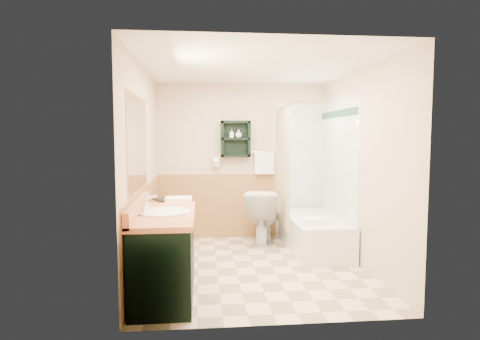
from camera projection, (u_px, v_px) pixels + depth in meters
name	position (u px, v px, depth m)	size (l,w,h in m)	color
floor	(254.00, 267.00, 4.87)	(3.00, 3.00, 0.00)	beige
back_wall	(241.00, 161.00, 6.27)	(2.60, 0.04, 2.40)	beige
left_wall	(141.00, 170.00, 4.64)	(0.04, 3.00, 2.40)	beige
right_wall	(361.00, 168.00, 4.89)	(0.04, 3.00, 2.40)	beige
ceiling	(254.00, 65.00, 4.66)	(2.60, 3.00, 0.04)	white
wainscot_left	(145.00, 229.00, 4.70)	(2.98, 2.98, 1.00)	#B47D49
wainscot_back	(241.00, 206.00, 6.30)	(2.58, 2.58, 1.00)	#B47D49
mirror_frame	(138.00, 145.00, 4.07)	(1.30, 1.30, 1.00)	#986131
mirror_glass	(138.00, 145.00, 4.07)	(1.20, 1.20, 0.90)	white
tile_right	(337.00, 175.00, 5.65)	(1.50, 1.50, 2.10)	white
tile_back	(306.00, 170.00, 6.34)	(0.95, 0.95, 2.10)	white
tile_accent	(337.00, 114.00, 5.57)	(1.50, 1.50, 0.10)	#134532
wall_shelf	(236.00, 139.00, 6.12)	(0.45, 0.15, 0.55)	black
hair_dryer	(216.00, 162.00, 6.15)	(0.10, 0.24, 0.18)	white
towel_bar	(264.00, 152.00, 6.23)	(0.40, 0.06, 0.40)	white
curtain_rod	(285.00, 106.00, 5.49)	(0.03, 0.03, 1.60)	silver
shower_curtain	(282.00, 167.00, 5.74)	(1.05, 1.05, 1.70)	beige
vanity	(165.00, 254.00, 3.99)	(0.59, 1.31, 0.83)	black
bathtub	(314.00, 234.00, 5.57)	(0.70, 1.50, 0.47)	white
toilet	(263.00, 217.00, 5.91)	(0.46, 0.82, 0.80)	white
counter_towel	(179.00, 199.00, 4.71)	(0.30, 0.24, 0.04)	white
vanity_book	(155.00, 192.00, 4.64)	(0.17, 0.02, 0.23)	black
tub_towel	(313.00, 221.00, 5.14)	(0.27, 0.22, 0.07)	white
soap_bottle_a	(232.00, 136.00, 6.11)	(0.06, 0.13, 0.06)	white
soap_bottle_b	(239.00, 135.00, 6.11)	(0.10, 0.13, 0.10)	white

